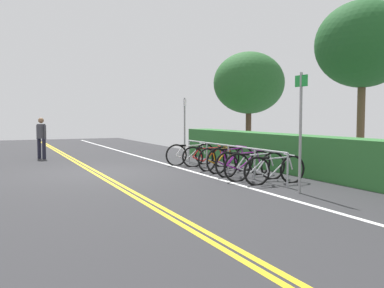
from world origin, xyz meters
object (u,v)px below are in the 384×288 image
Objects in this scene: bicycle_4 at (244,163)px; tree_mid at (363,45)px; bicycle_3 at (231,160)px; bicycle_5 at (255,166)px; bicycle_6 at (275,170)px; sign_post_far at (301,122)px; pedestrian at (41,135)px; bicycle_1 at (207,157)px; tree_near_left at (249,83)px; bicycle_2 at (219,158)px; bike_rack at (228,152)px; sign_post_near at (185,123)px; bicycle_0 at (191,154)px.

bicycle_4 is 5.16m from tree_mid.
bicycle_5 is at bearing -7.02° from bicycle_3.
bicycle_6 is 0.67× the size of sign_post_far.
bicycle_1 is at bearing 42.68° from pedestrian.
tree_near_left is 6.04m from tree_mid.
bicycle_2 is 0.93× the size of bicycle_5.
bicycle_4 is 0.80m from bicycle_5.
bicycle_2 is 6.09m from tree_near_left.
bicycle_3 is at bearing 174.46° from sign_post_far.
bicycle_1 is at bearing 175.75° from bike_rack.
bicycle_4 is at bearing 178.53° from bicycle_6.
bike_rack is 3.25× the size of bicycle_2.
sign_post_far is at bearing -3.74° from sign_post_near.
bicycle_5 is at bearing 1.15° from bicycle_0.
bicycle_1 is 2.37m from sign_post_near.
bicycle_1 is at bearing -125.94° from tree_mid.
sign_post_far is (3.42, -0.21, 0.92)m from bike_rack.
bicycle_3 is 8.00m from pedestrian.
bicycle_4 is 1.15× the size of pedestrian.
bicycle_0 reaches higher than bicycle_1.
bike_rack is 2.39× the size of sign_post_near.
bicycle_1 is 3.77m from bicycle_6.
bicycle_4 is (0.79, -0.06, -0.02)m from bicycle_3.
pedestrian is (-8.08, -4.44, 0.54)m from bicycle_5.
pedestrian is 0.36× the size of tree_near_left.
sign_post_far is at bearing -11.33° from bicycle_6.
bicycle_2 is (-0.75, 0.12, -0.25)m from bike_rack.
sign_post_near is at bearing 176.36° from bicycle_1.
sign_post_near is (-3.68, 0.25, 0.79)m from bike_rack.
bicycle_3 is 3.75m from sign_post_near.
pedestrian is 0.62× the size of sign_post_far.
tree_near_left reaches higher than bicycle_5.
sign_post_near is at bearing 177.86° from bicycle_6.
bicycle_2 is 1.07× the size of pedestrian.
bicycle_0 is 0.35× the size of tree_mid.
bicycle_5 is 1.15× the size of pedestrian.
bicycle_2 is (0.82, -0.00, 0.02)m from bicycle_1.
bicycle_5 is 0.71× the size of sign_post_far.
bicycle_0 reaches higher than bicycle_4.
sign_post_near is at bearing -143.07° from tree_mid.
bicycle_2 is 0.73× the size of sign_post_near.
bicycle_3 reaches higher than bicycle_1.
bicycle_1 is at bearing 176.55° from bicycle_5.
bicycle_1 is 0.87× the size of bicycle_4.
sign_post_near reaches higher than bicycle_4.
sign_post_near is at bearing -72.03° from tree_near_left.
bike_rack is 1.53m from bicycle_5.
bicycle_5 is (3.07, -0.19, 0.03)m from bicycle_1.
bicycle_0 is 0.76m from bicycle_1.
tree_mid is at bearing 71.65° from bicycle_3.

